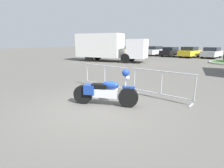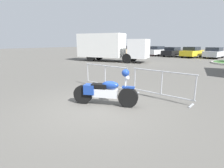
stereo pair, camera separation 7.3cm
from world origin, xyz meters
The scene contains 11 objects.
ground_plane centered at (0.00, 0.00, 0.00)m, with size 120.00×120.00×0.00m, color #54514C.
motorcycle centered at (0.02, 0.36, 0.48)m, with size 2.10×1.01×1.25m.
crowd_barrier_near centered at (-1.28, 2.03, 0.56)m, with size 2.40×0.61×1.07m.
crowd_barrier_far centered at (1.32, 2.03, 0.56)m, with size 2.40×0.61×1.07m.
box_truck centered at (-8.27, 11.61, 1.64)m, with size 7.99×3.76×2.98m.
parked_car_tan centered at (-12.66, 23.10, 0.73)m, with size 2.36×4.47×1.44m.
parked_car_red centered at (-9.99, 23.21, 0.71)m, with size 2.30×4.35×1.41m.
parked_car_white centered at (-7.32, 22.99, 0.74)m, with size 2.40×4.54×1.47m.
parked_car_black centered at (-4.64, 22.56, 0.70)m, with size 2.26×4.28×1.39m.
parked_car_yellow centered at (-1.97, 22.48, 0.74)m, with size 2.39×4.52×1.46m.
parked_car_silver centered at (0.71, 22.95, 0.72)m, with size 2.33×4.42×1.43m.
Camera 2 is at (3.47, -4.01, 2.06)m, focal length 28.00 mm.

